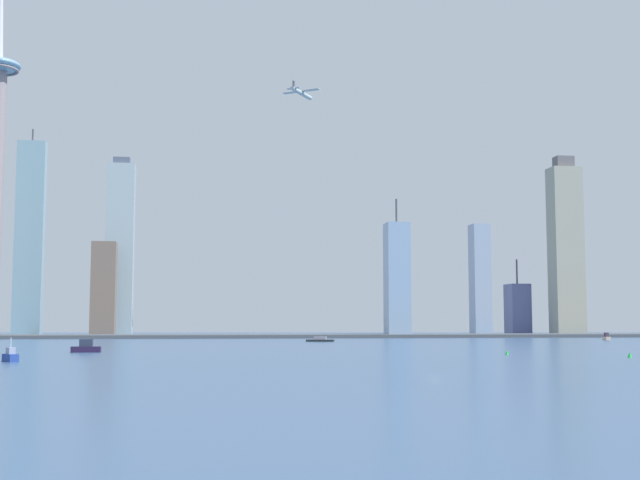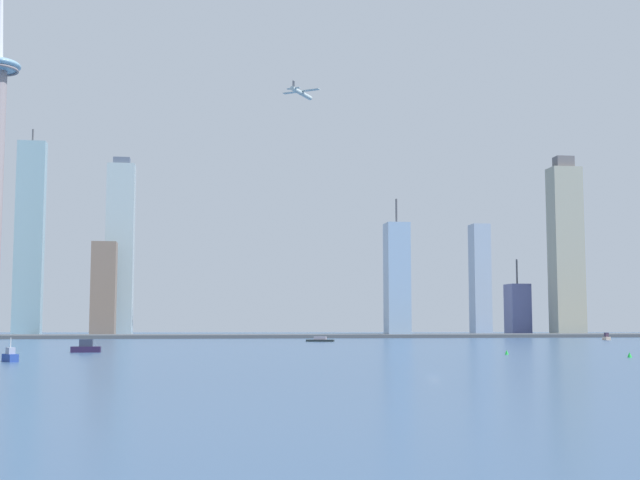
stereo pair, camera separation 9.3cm
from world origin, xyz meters
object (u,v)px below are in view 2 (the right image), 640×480
airplane (302,93)px  channel_buoy_0 (630,355)px  skyscraper_3 (120,248)px  boat_1 (606,337)px  skyscraper_2 (566,249)px  skyscraper_5 (104,289)px  skyscraper_7 (397,280)px  boat_2 (86,348)px  boat_5 (10,356)px  channel_buoy_1 (507,352)px  boat_4 (320,340)px  skyscraper_1 (29,238)px  skyscraper_4 (480,280)px  skyscraper_0 (518,309)px

airplane → channel_buoy_0: bearing=-138.2°
skyscraper_3 → boat_1: skyscraper_3 is taller
skyscraper_2 → airplane: 269.98m
skyscraper_3 → channel_buoy_0: skyscraper_3 is taller
skyscraper_2 → skyscraper_5: bearing=178.6°
skyscraper_7 → boat_2: skyscraper_7 is taller
skyscraper_7 → airplane: bearing=160.0°
boat_5 → skyscraper_3: bearing=150.2°
skyscraper_5 → channel_buoy_1: skyscraper_5 is taller
skyscraper_2 → skyscraper_5: skyscraper_2 is taller
boat_4 → skyscraper_3: bearing=-40.5°
skyscraper_2 → boat_4: skyscraper_2 is taller
boat_2 → boat_5: boat_5 is taller
channel_buoy_0 → skyscraper_1: bearing=120.7°
channel_buoy_1 → skyscraper_7: bearing=82.8°
skyscraper_3 → boat_1: (337.97, -217.66, -74.32)m
skyscraper_2 → skyscraper_5: 400.47m
skyscraper_4 → boat_2: (-289.06, -365.19, -46.93)m
skyscraper_2 → boat_1: skyscraper_2 is taller
skyscraper_1 → channel_buoy_0: (290.36, -489.25, -84.19)m
skyscraper_5 → boat_4: skyscraper_5 is taller
boat_4 → boat_2: bearing=73.4°
boat_4 → skyscraper_5: bearing=-34.4°
skyscraper_5 → airplane: (160.84, -26.82, 164.13)m
skyscraper_4 → boat_5: size_ratio=12.97×
skyscraper_0 → skyscraper_1: (-434.78, 21.85, 61.72)m
skyscraper_0 → channel_buoy_1: skyscraper_0 is taller
boat_5 → channel_buoy_0: size_ratio=4.26×
skyscraper_4 → boat_2: size_ratio=8.58×
skyscraper_4 → airplane: size_ratio=3.02×
boat_2 → channel_buoy_0: boat_2 is taller
boat_4 → channel_buoy_1: bearing=119.0°
skyscraper_1 → channel_buoy_1: (258.41, -458.53, -84.24)m
boat_1 → skyscraper_7: bearing=47.3°
skyscraper_0 → boat_5: size_ratio=9.20×
skyscraper_0 → boat_1: size_ratio=8.87×
boat_2 → airplane: 416.26m
boat_2 → airplane: airplane is taller
skyscraper_0 → boat_4: size_ratio=3.96×
skyscraper_3 → boat_5: bearing=-88.7°
skyscraper_3 → skyscraper_4: (312.68, -39.27, -27.31)m
boat_4 → channel_buoy_0: boat_4 is taller
skyscraper_1 → skyscraper_5: bearing=-33.5°
airplane → skyscraper_2: bearing=-52.5°
skyscraper_7 → boat_4: bearing=-119.7°
skyscraper_0 → skyscraper_2: skyscraper_2 is taller
skyscraper_7 → airplane: airplane is taller
skyscraper_4 → skyscraper_2: bearing=-5.4°
skyscraper_1 → skyscraper_4: skyscraper_1 is taller
skyscraper_4 → boat_5: (-301.43, -443.92, -47.18)m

